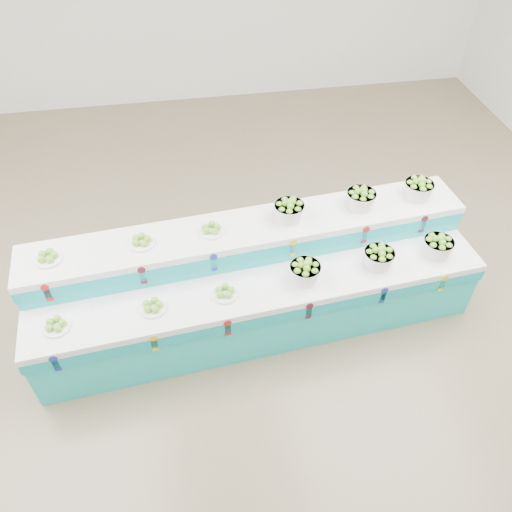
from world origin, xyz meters
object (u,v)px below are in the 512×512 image
object	(u,v)px
display_stand	(256,282)
basket_lower_left	(305,271)
plate_upper_mid	(141,240)
basket_upper_right	(418,189)

from	to	relation	value
display_stand	basket_lower_left	world-z (taller)	display_stand
basket_lower_left	plate_upper_mid	xyz separation A→B (m)	(-1.45, 0.41, 0.24)
display_stand	plate_upper_mid	bearing A→B (deg)	165.14
plate_upper_mid	display_stand	bearing A→B (deg)	-9.90
basket_lower_left	plate_upper_mid	size ratio (longest dim) A/B	1.21
basket_lower_left	basket_upper_right	xyz separation A→B (m)	(1.31, 0.65, 0.30)
basket_upper_right	display_stand	bearing A→B (deg)	-166.34
plate_upper_mid	basket_upper_right	xyz separation A→B (m)	(2.75, 0.24, 0.06)
plate_upper_mid	basket_upper_right	distance (m)	2.77
display_stand	plate_upper_mid	xyz separation A→B (m)	(-1.03, 0.18, 0.56)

